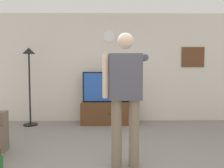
{
  "coord_description": "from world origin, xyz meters",
  "views": [
    {
      "loc": [
        -0.07,
        -2.65,
        1.3
      ],
      "look_at": [
        -0.02,
        1.2,
        1.05
      ],
      "focal_mm": 35.28,
      "sensor_mm": 36.0,
      "label": 1
    }
  ],
  "objects": [
    {
      "name": "back_wall",
      "position": [
        0.0,
        2.95,
        1.35
      ],
      "size": [
        6.4,
        0.1,
        2.7
      ],
      "primitive_type": "cube",
      "color": "silver",
      "rests_on": "ground_plane"
    },
    {
      "name": "wall_clock",
      "position": [
        -0.07,
        2.89,
        2.13
      ],
      "size": [
        0.29,
        0.03,
        0.29
      ],
      "primitive_type": "cylinder",
      "rotation": [
        1.57,
        0.0,
        0.0
      ],
      "color": "white"
    },
    {
      "name": "beverage_bottle",
      "position": [
        -1.39,
        -0.03,
        0.14
      ],
      "size": [
        0.07,
        0.07,
        0.34
      ],
      "color": "#1E5923",
      "rests_on": "ground_plane"
    },
    {
      "name": "framed_picture",
      "position": [
        2.04,
        2.9,
        1.62
      ],
      "size": [
        0.57,
        0.04,
        0.5
      ],
      "primitive_type": "cube",
      "color": "brown"
    },
    {
      "name": "person_standing_nearer_lamp",
      "position": [
        0.14,
        0.25,
        1.02
      ],
      "size": [
        0.61,
        0.78,
        1.78
      ],
      "color": "#7A6B56",
      "rests_on": "ground_plane"
    },
    {
      "name": "tv_stand",
      "position": [
        -0.07,
        2.6,
        0.26
      ],
      "size": [
        1.33,
        0.53,
        0.52
      ],
      "color": "brown",
      "rests_on": "ground_plane"
    },
    {
      "name": "television",
      "position": [
        -0.07,
        2.65,
        0.88
      ],
      "size": [
        1.27,
        0.07,
        0.73
      ],
      "color": "black",
      "rests_on": "tv_stand"
    },
    {
      "name": "floor_lamp",
      "position": [
        -1.92,
        2.46,
        1.29
      ],
      "size": [
        0.32,
        0.32,
        1.81
      ],
      "color": "black",
      "rests_on": "ground_plane"
    }
  ]
}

